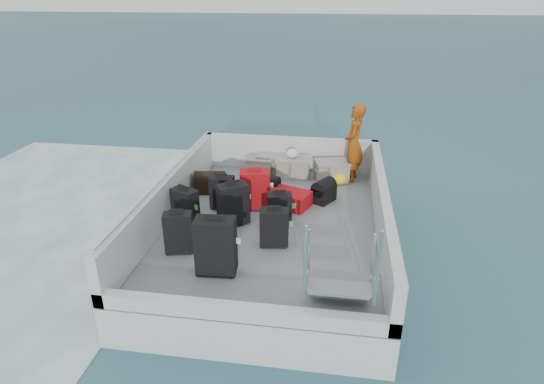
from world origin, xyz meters
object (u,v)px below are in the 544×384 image
Objects in this scene: suitcase_0 at (179,233)px; suitcase_4 at (233,205)px; crate_1 at (273,164)px; suitcase_1 at (185,208)px; suitcase_3 at (216,247)px; suitcase_8 at (289,199)px; passenger at (354,143)px; suitcase_7 at (279,210)px; crate_3 at (332,171)px; suitcase_5 at (255,190)px; crate_2 at (292,168)px; crate_0 at (260,166)px; suitcase_6 at (274,228)px; suitcase_2 at (222,193)px.

suitcase_0 is 1.12m from suitcase_4.
suitcase_0 reaches higher than crate_1.
suitcase_1 is 0.78× the size of suitcase_3.
suitcase_3 is 2.32m from suitcase_8.
suitcase_1 is 3.55m from passenger.
suitcase_0 is 1.14× the size of suitcase_7.
suitcase_5 is at bearing -130.88° from crate_3.
suitcase_3 is at bearing -100.02° from crate_2.
crate_0 is at bearing 99.61° from suitcase_1.
suitcase_7 is at bearing -58.38° from suitcase_5.
suitcase_3 is 1.15× the size of suitcase_4.
suitcase_8 is 0.46× the size of passenger.
suitcase_1 is at bearing 156.63° from suitcase_4.
suitcase_4 is 0.94m from suitcase_6.
crate_3 is at bearing 72.80° from suitcase_1.
suitcase_0 reaches higher than suitcase_7.
suitcase_7 is 2.08m from crate_2.
suitcase_5 is (0.15, 2.01, -0.06)m from suitcase_3.
suitcase_3 is (0.84, -1.23, 0.09)m from suitcase_1.
suitcase_3 reaches higher than crate_3.
suitcase_5 is 0.74m from suitcase_7.
suitcase_6 is 1.38m from suitcase_8.
suitcase_5 is at bearing -91.83° from crate_1.
suitcase_3 is 0.52× the size of passenger.
crate_2 is (1.29, 3.12, -0.12)m from suitcase_0.
crate_3 is at bearing -7.06° from suitcase_8.
suitcase_6 is (1.06, -1.10, -0.00)m from suitcase_2.
suitcase_1 reaches higher than suitcase_7.
suitcase_7 is at bearing -21.72° from passenger.
crate_1 is 0.39× the size of passenger.
suitcase_1 is at bearing 142.81° from suitcase_8.
suitcase_0 is 1.07× the size of suitcase_6.
suitcase_6 is (1.49, -0.41, -0.02)m from suitcase_1.
suitcase_5 is 1.19× the size of suitcase_6.
crate_3 is (0.70, 1.30, 0.05)m from suitcase_8.
suitcase_1 is 1.26m from suitcase_5.
passenger is at bearing -1.73° from crate_0.
crate_3 is at bearing -12.05° from crate_1.
suitcase_3 reaches higher than suitcase_4.
crate_1 is 1.73m from passenger.
suitcase_1 is 1.08× the size of suitcase_6.
suitcase_7 is at bearing -23.69° from suitcase_2.
suitcase_2 is 1.15m from suitcase_7.
crate_1 is (1.04, 2.51, -0.14)m from suitcase_1.
crate_0 is at bearing 87.04° from suitcase_3.
suitcase_7 is (1.48, 0.23, -0.04)m from suitcase_1.
suitcase_7 is (1.31, 1.04, -0.04)m from suitcase_0.
passenger is (2.23, 1.63, 0.47)m from suitcase_2.
suitcase_4 is 0.45× the size of passenger.
suitcase_8 is 1.11× the size of crate_2.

